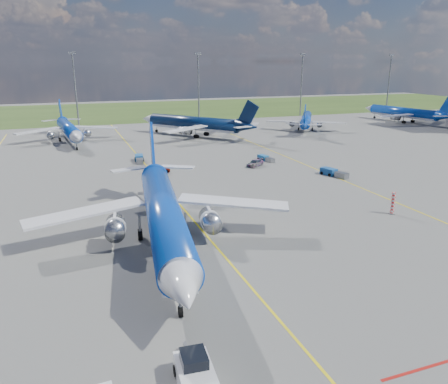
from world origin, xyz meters
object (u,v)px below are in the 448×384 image
object	(u,v)px
bg_jet_ne	(306,130)
baggage_tug_c	(139,159)
bg_jet_n	(194,136)
bg_jet_ene	(402,122)
warning_post	(393,203)
service_car_b	(158,169)
baggage_tug_w	(333,173)
main_airliner	(165,247)
bg_jet_nnw	(70,142)
service_car_c	(255,163)
pushback_tug	(196,375)
baggage_tug_e	(265,158)

from	to	relation	value
bg_jet_ne	baggage_tug_c	bearing A→B (deg)	58.31
bg_jet_n	bg_jet_ene	distance (m)	74.74
warning_post	service_car_b	distance (m)	41.67
bg_jet_n	baggage_tug_w	world-z (taller)	bg_jet_n
service_car_b	baggage_tug_c	size ratio (longest dim) A/B	0.81
bg_jet_ene	main_airliner	size ratio (longest dim) A/B	0.85
bg_jet_nnw	service_car_c	distance (m)	52.88
main_airliner	baggage_tug_c	distance (m)	44.36
baggage_tug_c	service_car_b	bearing A→B (deg)	-74.12
pushback_tug	baggage_tug_c	size ratio (longest dim) A/B	1.08
bg_jet_n	baggage_tug_w	bearing A→B (deg)	63.99
baggage_tug_w	service_car_b	bearing A→B (deg)	138.02
baggage_tug_e	baggage_tug_w	bearing A→B (deg)	-79.70
bg_jet_n	baggage_tug_e	xyz separation A→B (m)	(5.21, -35.13, 0.48)
baggage_tug_w	bg_jet_ene	bearing A→B (deg)	22.71
main_airliner	service_car_c	world-z (taller)	main_airliner
main_airliner	bg_jet_n	bearing A→B (deg)	79.09
bg_jet_ne	service_car_c	xyz separation A→B (m)	(-34.09, -38.77, 0.66)
baggage_tug_w	service_car_c	bearing A→B (deg)	112.83
main_airliner	bg_jet_nnw	bearing A→B (deg)	104.21
warning_post	bg_jet_n	world-z (taller)	bg_jet_n
baggage_tug_c	main_airliner	bearing A→B (deg)	-89.07
bg_jet_n	baggage_tug_c	bearing A→B (deg)	15.60
baggage_tug_w	baggage_tug_c	world-z (taller)	same
warning_post	bg_jet_ene	size ratio (longest dim) A/B	0.08
pushback_tug	service_car_b	bearing A→B (deg)	85.04
bg_jet_ne	bg_jet_ene	size ratio (longest dim) A/B	0.90
warning_post	bg_jet_n	bearing A→B (deg)	95.75
warning_post	bg_jet_ne	distance (m)	76.14
pushback_tug	bg_jet_ne	bearing A→B (deg)	60.71
service_car_b	baggage_tug_c	xyz separation A→B (m)	(-1.66, 10.58, -0.06)
bg_jet_nnw	baggage_tug_e	world-z (taller)	bg_jet_nnw
main_airliner	service_car_b	distance (m)	34.13
bg_jet_nnw	baggage_tug_c	distance (m)	31.69
bg_jet_n	baggage_tug_w	distance (m)	51.95
main_airliner	pushback_tug	xyz separation A→B (m)	(-3.05, -22.05, 0.82)
bg_jet_ne	baggage_tug_e	world-z (taller)	bg_jet_ne
main_airliner	baggage_tug_w	size ratio (longest dim) A/B	7.52
bg_jet_ne	bg_jet_ene	distance (m)	39.55
main_airliner	baggage_tug_c	bearing A→B (deg)	91.85
bg_jet_n	service_car_c	size ratio (longest dim) A/B	8.72
bg_jet_ene	service_car_b	size ratio (longest dim) A/B	7.95
bg_jet_n	warning_post	bearing A→B (deg)	57.25
bg_jet_nnw	service_car_c	bearing A→B (deg)	-56.61
service_car_c	bg_jet_ene	bearing A→B (deg)	83.72
bg_jet_nnw	service_car_c	size ratio (longest dim) A/B	7.97
bg_jet_nnw	baggage_tug_e	distance (m)	52.80
main_airliner	baggage_tug_w	bearing A→B (deg)	37.78
bg_jet_nnw	baggage_tug_w	xyz separation A→B (m)	(43.55, -52.73, 0.58)
bg_jet_ne	bg_jet_ene	xyz separation A→B (m)	(39.41, 3.33, 0.00)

